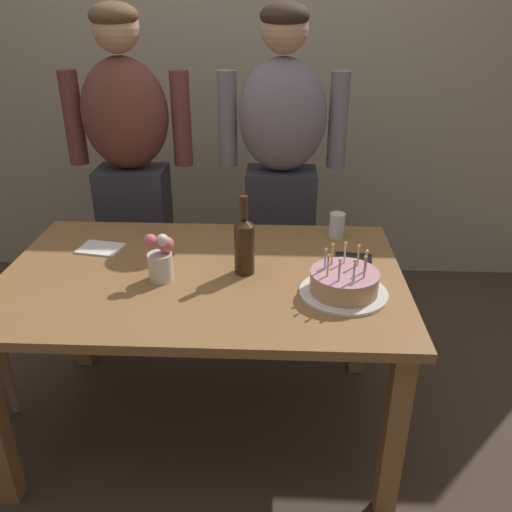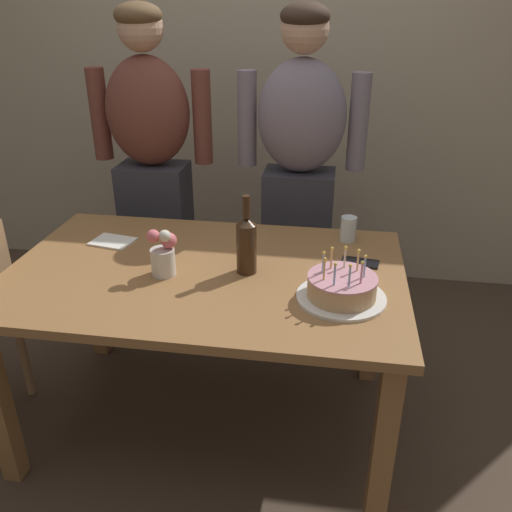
% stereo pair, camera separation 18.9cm
% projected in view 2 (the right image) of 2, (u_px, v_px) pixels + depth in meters
% --- Properties ---
extents(ground_plane, '(10.00, 10.00, 0.00)m').
position_uv_depth(ground_plane, '(212.00, 419.00, 2.34)').
color(ground_plane, '#47382B').
extents(back_wall, '(5.20, 0.10, 2.60)m').
position_uv_depth(back_wall, '(264.00, 68.00, 3.15)').
color(back_wall, tan).
rests_on(back_wall, ground_plane).
extents(dining_table, '(1.50, 0.96, 0.74)m').
position_uv_depth(dining_table, '(206.00, 292.00, 2.06)').
color(dining_table, olive).
rests_on(dining_table, ground_plane).
extents(birthday_cake, '(0.31, 0.31, 0.17)m').
position_uv_depth(birthday_cake, '(342.00, 288.00, 1.80)').
color(birthday_cake, white).
rests_on(birthday_cake, dining_table).
extents(water_glass_near, '(0.07, 0.07, 0.11)m').
position_uv_depth(water_glass_near, '(348.00, 229.00, 2.24)').
color(water_glass_near, silver).
rests_on(water_glass_near, dining_table).
extents(wine_bottle, '(0.08, 0.08, 0.30)m').
position_uv_depth(wine_bottle, '(246.00, 243.00, 1.95)').
color(wine_bottle, '#382314').
rests_on(wine_bottle, dining_table).
extents(cell_phone, '(0.15, 0.09, 0.01)m').
position_uv_depth(cell_phone, '(360.00, 262.00, 2.06)').
color(cell_phone, black).
rests_on(cell_phone, dining_table).
extents(napkin_stack, '(0.19, 0.16, 0.01)m').
position_uv_depth(napkin_stack, '(113.00, 241.00, 2.24)').
color(napkin_stack, white).
rests_on(napkin_stack, dining_table).
extents(flower_vase, '(0.10, 0.09, 0.18)m').
position_uv_depth(flower_vase, '(163.00, 254.00, 1.95)').
color(flower_vase, silver).
rests_on(flower_vase, dining_table).
extents(person_man_bearded, '(0.61, 0.27, 1.66)m').
position_uv_depth(person_man_bearded, '(153.00, 173.00, 2.68)').
color(person_man_bearded, '#33333D').
rests_on(person_man_bearded, ground_plane).
extents(person_woman_cardigan, '(0.61, 0.27, 1.66)m').
position_uv_depth(person_woman_cardigan, '(299.00, 180.00, 2.57)').
color(person_woman_cardigan, '#33333D').
rests_on(person_woman_cardigan, ground_plane).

